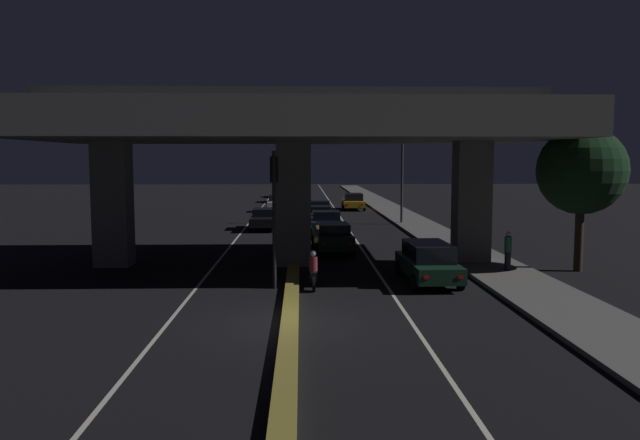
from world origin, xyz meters
TOP-DOWN VIEW (x-y plane):
  - ground_plane at (0.00, 0.00)m, footprint 200.00×200.00m
  - lane_line_left_inner at (-3.55, 35.00)m, footprint 0.12×126.00m
  - lane_line_right_inner at (3.55, 35.00)m, footprint 0.12×126.00m
  - median_divider at (0.00, 35.00)m, footprint 0.50×126.00m
  - sidewalk_right at (8.64, 28.00)m, footprint 2.99×126.00m
  - elevated_overpass at (0.00, 10.07)m, footprint 22.79×11.73m
  - traffic_light_left_of_median at (-0.65, 5.01)m, footprint 0.30×0.49m
  - street_lamp at (7.32, 27.31)m, footprint 2.37×0.32m
  - car_dark_green_lead at (5.22, 5.91)m, footprint 1.99×4.72m
  - car_dark_green_second at (1.94, 13.85)m, footprint 2.09×4.62m
  - car_dark_blue_third at (1.85, 20.09)m, footprint 2.02×4.24m
  - car_dark_green_fourth at (1.69, 27.11)m, footprint 2.04×4.70m
  - car_grey_fifth at (1.81, 32.74)m, footprint 2.13×4.14m
  - car_taxi_yellow_sixth at (5.22, 40.51)m, footprint 2.13×4.66m
  - car_black_lead_oncoming at (-2.09, 24.23)m, footprint 2.05×4.47m
  - car_white_second_oncoming at (-1.78, 38.15)m, footprint 1.94×4.20m
  - car_black_third_oncoming at (-1.84, 51.13)m, footprint 2.01×4.53m
  - car_dark_blue_fourth_oncoming at (-2.12, 60.31)m, footprint 1.97×4.24m
  - motorcycle_black_filtering_near at (0.77, 4.88)m, footprint 0.32×1.77m
  - pedestrian_on_sidewalk at (8.92, 7.66)m, footprint 0.30×0.30m
  - roadside_tree_kerbside_near at (12.09, 8.10)m, footprint 3.70×3.70m

SIDE VIEW (x-z plane):
  - ground_plane at x=0.00m, z-range 0.00..0.00m
  - lane_line_left_inner at x=-3.55m, z-range 0.00..0.00m
  - lane_line_right_inner at x=3.55m, z-range 0.00..0.00m
  - sidewalk_right at x=8.64m, z-range 0.00..0.15m
  - median_divider at x=0.00m, z-range 0.00..0.22m
  - motorcycle_black_filtering_near at x=0.77m, z-range -0.10..1.32m
  - car_dark_green_fourth at x=1.69m, z-range 0.02..1.39m
  - car_grey_fifth at x=1.81m, z-range 0.03..1.40m
  - car_dark_blue_fourth_oncoming at x=-2.12m, z-range 0.01..1.49m
  - car_black_lead_oncoming at x=-2.09m, z-range 0.04..1.46m
  - car_white_second_oncoming at x=-1.78m, z-range 0.02..1.54m
  - car_dark_green_second at x=1.94m, z-range 0.04..1.54m
  - car_black_third_oncoming at x=-1.84m, z-range 0.04..1.56m
  - car_dark_blue_third at x=1.85m, z-range 0.01..1.61m
  - car_dark_green_lead at x=5.22m, z-range 0.04..1.58m
  - car_taxi_yellow_sixth at x=5.22m, z-range 0.05..1.58m
  - pedestrian_on_sidewalk at x=8.92m, z-range 0.16..1.76m
  - traffic_light_left_of_median at x=-0.65m, z-range 0.92..5.96m
  - roadside_tree_kerbside_near at x=12.09m, z-range 1.19..7.32m
  - street_lamp at x=7.32m, z-range 0.74..8.70m
  - elevated_overpass at x=0.00m, z-range 2.07..9.98m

